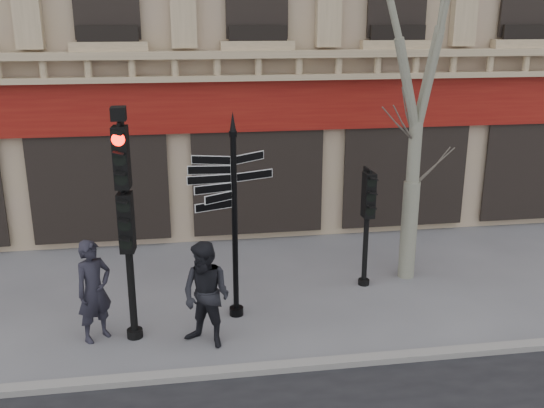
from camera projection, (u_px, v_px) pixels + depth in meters
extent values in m
plane|color=#57575B|center=(292.00, 328.00, 11.62)|extent=(80.00, 80.00, 0.00)
cube|color=gray|center=(307.00, 365.00, 10.28)|extent=(80.00, 0.25, 0.12)
cube|color=#690C0A|center=(258.00, 105.00, 15.16)|extent=(28.00, 0.25, 1.30)
cube|color=#937F5F|center=(258.00, 66.00, 14.65)|extent=(28.00, 0.35, 0.74)
cylinder|color=black|center=(235.00, 230.00, 11.61)|extent=(0.11, 0.11, 3.62)
cylinder|color=black|center=(236.00, 311.00, 12.12)|extent=(0.28, 0.28, 0.16)
cone|color=black|center=(233.00, 121.00, 10.99)|extent=(0.12, 0.12, 0.36)
cylinder|color=black|center=(128.00, 238.00, 10.71)|extent=(0.14, 0.14, 3.94)
cylinder|color=black|center=(135.00, 333.00, 11.27)|extent=(0.29, 0.29, 0.16)
cube|color=black|center=(127.00, 221.00, 10.62)|extent=(0.50, 0.38, 1.07)
cube|color=black|center=(122.00, 157.00, 10.28)|extent=(0.50, 0.38, 1.07)
sphere|color=#FF0C05|center=(120.00, 140.00, 10.19)|extent=(0.23, 0.23, 0.23)
cube|color=black|center=(118.00, 113.00, 10.06)|extent=(0.27, 0.34, 0.23)
cylinder|color=black|center=(366.00, 230.00, 13.13)|extent=(0.12, 0.12, 2.58)
cylinder|color=black|center=(364.00, 281.00, 13.49)|extent=(0.27, 0.27, 0.14)
cube|color=black|center=(368.00, 195.00, 12.89)|extent=(0.44, 0.32, 0.98)
cylinder|color=gray|center=(409.00, 230.00, 13.61)|extent=(0.37, 0.37, 2.25)
cylinder|color=gray|center=(414.00, 155.00, 13.10)|extent=(0.29, 0.29, 1.43)
imported|color=black|center=(94.00, 291.00, 10.97)|extent=(0.84, 0.80, 1.93)
imported|color=black|center=(206.00, 295.00, 10.76)|extent=(1.21, 1.16, 1.97)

